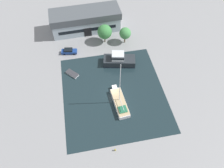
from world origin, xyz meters
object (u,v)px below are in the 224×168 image
at_px(parked_car, 69,51).
at_px(sailboat_moored, 120,102).
at_px(small_dinghy, 72,74).
at_px(motor_cruiser, 119,60).
at_px(quay_tree_near_building, 105,32).
at_px(quay_tree_by_water, 125,33).
at_px(warehouse_building, 86,20).

relative_size(parked_car, sailboat_moored, 0.34).
xyz_separation_m(parked_car, small_dinghy, (0.20, -8.59, -0.57)).
bearing_deg(small_dinghy, motor_cruiser, 144.41).
xyz_separation_m(quay_tree_near_building, quay_tree_by_water, (6.11, -1.42, -0.37)).
relative_size(motor_cruiser, small_dinghy, 2.49).
bearing_deg(small_dinghy, quay_tree_near_building, -176.70).
xyz_separation_m(motor_cruiser, small_dinghy, (-13.72, -1.69, -1.17)).
xyz_separation_m(warehouse_building, quay_tree_by_water, (11.14, -8.87, 0.09)).
height_order(motor_cruiser, small_dinghy, motor_cruiser).
bearing_deg(parked_car, motor_cruiser, 72.75).
height_order(quay_tree_near_building, quay_tree_by_water, quay_tree_near_building).
relative_size(quay_tree_by_water, sailboat_moored, 0.38).
distance_m(warehouse_building, small_dinghy, 20.39).
height_order(sailboat_moored, motor_cruiser, sailboat_moored).
height_order(warehouse_building, quay_tree_by_water, warehouse_building).
distance_m(quay_tree_by_water, parked_car, 17.91).
bearing_deg(sailboat_moored, small_dinghy, 127.84).
distance_m(warehouse_building, parked_car, 12.65).
bearing_deg(small_dinghy, warehouse_building, -150.82).
relative_size(quay_tree_near_building, motor_cruiser, 0.63).
bearing_deg(motor_cruiser, quay_tree_by_water, -11.53).
distance_m(quay_tree_by_water, small_dinghy, 20.49).
relative_size(quay_tree_by_water, parked_car, 1.10).
bearing_deg(quay_tree_by_water, sailboat_moored, -106.05).
height_order(quay_tree_by_water, motor_cruiser, quay_tree_by_water).
xyz_separation_m(quay_tree_by_water, small_dinghy, (-17.43, -10.26, -3.29)).
height_order(sailboat_moored, small_dinghy, sailboat_moored).
bearing_deg(quay_tree_by_water, quay_tree_near_building, 166.89).
relative_size(warehouse_building, parked_car, 4.64).
relative_size(warehouse_building, sailboat_moored, 1.59).
bearing_deg(quay_tree_near_building, motor_cruiser, -76.44).
height_order(parked_car, motor_cruiser, motor_cruiser).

